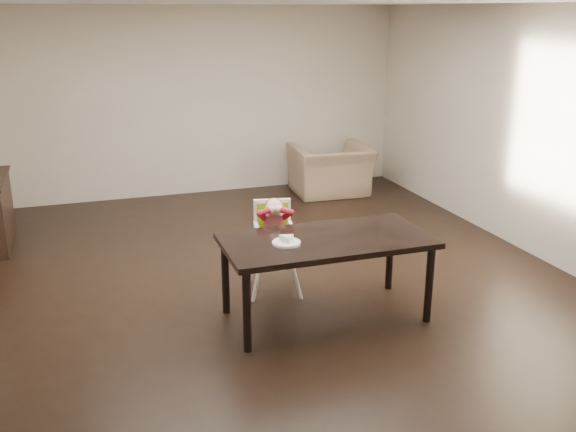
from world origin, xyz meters
name	(u,v)px	position (x,y,z in m)	size (l,w,h in m)	color
ground	(271,280)	(0.00, 0.00, 0.00)	(7.00, 7.00, 0.00)	black
room_walls	(270,97)	(0.00, 0.00, 1.86)	(6.02, 7.02, 2.71)	#BCB09C
dining_table	(326,246)	(0.22, -0.94, 0.67)	(1.80, 0.90, 0.75)	black
high_chair	(274,226)	(-0.04, -0.24, 0.66)	(0.46, 0.46, 0.94)	white
plate	(287,241)	(-0.16, -0.97, 0.77)	(0.32, 0.32, 0.07)	white
armchair	(331,162)	(1.79, 2.80, 0.48)	(1.11, 0.72, 0.97)	#947A5E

